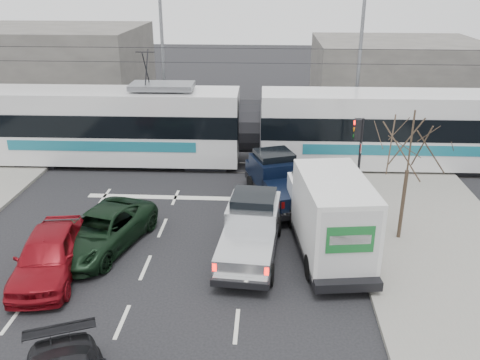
# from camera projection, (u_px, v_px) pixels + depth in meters

# --- Properties ---
(ground) EXTENTS (120.00, 120.00, 0.00)m
(ground) POSITION_uv_depth(u_px,v_px,m) (194.00, 269.00, 17.70)
(ground) COLOR black
(ground) RESTS_ON ground
(sidewalk_right) EXTENTS (6.00, 60.00, 0.15)m
(sidewalk_right) POSITION_uv_depth(u_px,v_px,m) (457.00, 275.00, 17.19)
(sidewalk_right) COLOR gray
(sidewalk_right) RESTS_ON ground
(rails) EXTENTS (60.00, 1.60, 0.03)m
(rails) POSITION_uv_depth(u_px,v_px,m) (220.00, 167.00, 26.94)
(rails) COLOR #33302D
(rails) RESTS_ON ground
(building_left) EXTENTS (14.00, 10.00, 6.00)m
(building_left) POSITION_uv_depth(u_px,v_px,m) (47.00, 69.00, 37.65)
(building_left) COLOR slate
(building_left) RESTS_ON ground
(building_right) EXTENTS (12.00, 10.00, 5.00)m
(building_right) POSITION_uv_depth(u_px,v_px,m) (395.00, 74.00, 38.30)
(building_right) COLOR slate
(building_right) RESTS_ON ground
(bare_tree) EXTENTS (2.40, 2.40, 5.00)m
(bare_tree) POSITION_uv_depth(u_px,v_px,m) (410.00, 147.00, 18.18)
(bare_tree) COLOR #47382B
(bare_tree) RESTS_ON ground
(traffic_signal) EXTENTS (0.44, 0.44, 3.60)m
(traffic_signal) POSITION_uv_depth(u_px,v_px,m) (358.00, 141.00, 22.33)
(traffic_signal) COLOR black
(traffic_signal) RESTS_ON ground
(street_lamp_near) EXTENTS (2.38, 0.25, 9.00)m
(street_lamp_near) POSITION_uv_depth(u_px,v_px,m) (356.00, 59.00, 28.32)
(street_lamp_near) COLOR slate
(street_lamp_near) RESTS_ON ground
(street_lamp_far) EXTENTS (2.38, 0.25, 9.00)m
(street_lamp_far) POSITION_uv_depth(u_px,v_px,m) (160.00, 52.00, 30.78)
(street_lamp_far) COLOR slate
(street_lamp_far) RESTS_ON ground
(catenary) EXTENTS (60.00, 0.20, 7.00)m
(catenary) POSITION_uv_depth(u_px,v_px,m) (219.00, 95.00, 25.48)
(catenary) COLOR black
(catenary) RESTS_ON ground
(tram) EXTENTS (29.03, 3.34, 5.92)m
(tram) POSITION_uv_depth(u_px,v_px,m) (249.00, 127.00, 26.57)
(tram) COLOR silver
(tram) RESTS_ON ground
(silver_pickup) EXTENTS (2.34, 5.62, 1.99)m
(silver_pickup) POSITION_uv_depth(u_px,v_px,m) (251.00, 227.00, 18.49)
(silver_pickup) COLOR black
(silver_pickup) RESTS_ON ground
(box_truck) EXTENTS (2.92, 6.48, 3.13)m
(box_truck) POSITION_uv_depth(u_px,v_px,m) (329.00, 215.00, 18.15)
(box_truck) COLOR black
(box_truck) RESTS_ON ground
(navy_pickup) EXTENTS (3.42, 5.35, 2.12)m
(navy_pickup) POSITION_uv_depth(u_px,v_px,m) (279.00, 179.00, 22.65)
(navy_pickup) COLOR black
(navy_pickup) RESTS_ON ground
(green_car) EXTENTS (3.67, 5.58, 1.43)m
(green_car) POSITION_uv_depth(u_px,v_px,m) (101.00, 231.00, 18.82)
(green_car) COLOR black
(green_car) RESTS_ON ground
(red_car) EXTENTS (2.56, 4.94, 1.61)m
(red_car) POSITION_uv_depth(u_px,v_px,m) (49.00, 255.00, 17.05)
(red_car) COLOR maroon
(red_car) RESTS_ON ground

